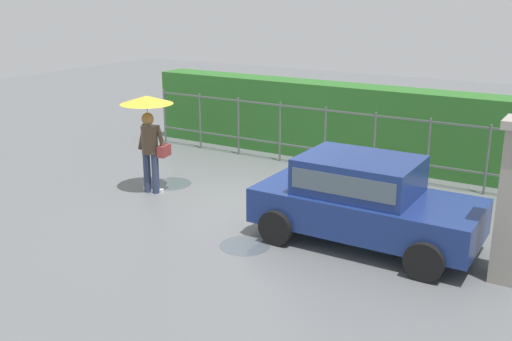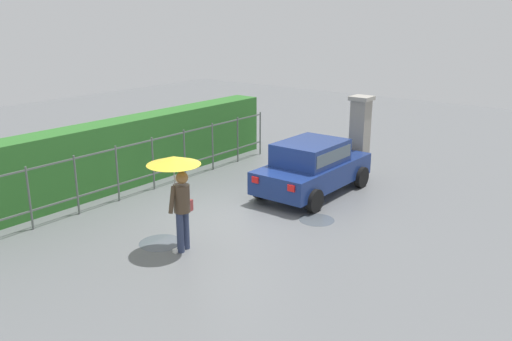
% 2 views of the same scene
% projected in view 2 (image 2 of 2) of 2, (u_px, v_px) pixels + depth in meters
% --- Properties ---
extents(ground_plane, '(40.00, 40.00, 0.00)m').
position_uv_depth(ground_plane, '(241.00, 215.00, 13.17)').
color(ground_plane, slate).
extents(car, '(3.74, 1.86, 1.48)m').
position_uv_depth(car, '(312.00, 165.00, 14.51)').
color(car, navy).
rests_on(car, ground).
extents(pedestrian, '(1.09, 1.09, 2.05)m').
position_uv_depth(pedestrian, '(177.00, 180.00, 10.77)').
color(pedestrian, '#2D3856').
rests_on(pedestrian, ground).
extents(gate_pillar, '(0.60, 0.60, 2.42)m').
position_uv_depth(gate_pillar, '(360.00, 135.00, 16.07)').
color(gate_pillar, gray).
rests_on(gate_pillar, ground).
extents(fence_section, '(9.88, 0.05, 1.50)m').
position_uv_depth(fence_section, '(153.00, 161.00, 14.84)').
color(fence_section, '#59605B').
rests_on(fence_section, ground).
extents(hedge_row, '(10.83, 0.90, 1.90)m').
position_uv_depth(hedge_row, '(129.00, 151.00, 15.39)').
color(hedge_row, '#2D6B28').
rests_on(hedge_row, ground).
extents(puddle_near, '(0.85, 0.85, 0.00)m').
position_uv_depth(puddle_near, '(317.00, 220.00, 12.84)').
color(puddle_near, '#4C545B').
rests_on(puddle_near, ground).
extents(puddle_far, '(0.94, 0.94, 0.00)m').
position_uv_depth(puddle_far, '(161.00, 243.00, 11.56)').
color(puddle_far, '#4C545B').
rests_on(puddle_far, ground).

